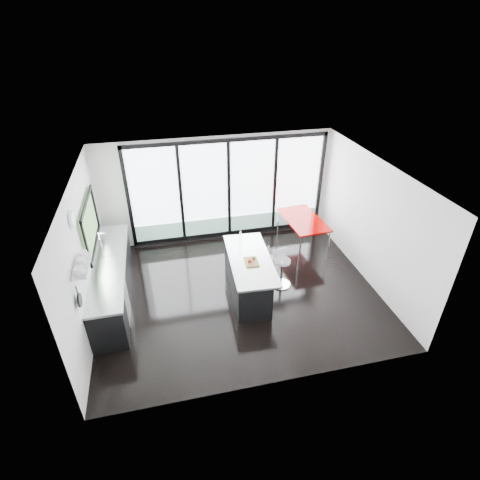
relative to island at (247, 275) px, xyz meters
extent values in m
cube|color=black|center=(-0.18, 0.01, -0.43)|extent=(6.00, 5.00, 0.00)
cube|color=white|center=(-0.18, 0.01, 2.37)|extent=(6.00, 5.00, 0.00)
cube|color=silver|center=(-0.18, 2.51, 0.97)|extent=(6.00, 0.00, 2.80)
cube|color=white|center=(0.12, 2.48, 0.97)|extent=(5.00, 0.02, 2.50)
cube|color=gray|center=(0.12, 2.44, -0.06)|extent=(5.00, 0.02, 0.44)
cube|color=black|center=(-1.13, 2.44, 0.97)|extent=(0.08, 0.04, 2.50)
cube|color=black|center=(0.12, 2.44, 0.97)|extent=(0.08, 0.04, 2.50)
cube|color=black|center=(1.37, 2.44, 0.97)|extent=(0.08, 0.04, 2.50)
cube|color=silver|center=(-0.18, -2.49, 0.97)|extent=(6.00, 0.00, 2.80)
cube|color=silver|center=(-3.18, 0.01, 0.97)|extent=(0.00, 5.00, 2.80)
cube|color=#497339|center=(-3.15, 0.91, 1.17)|extent=(0.02, 1.60, 0.90)
cube|color=#AAADAF|center=(-3.05, -0.84, 1.32)|extent=(0.25, 0.80, 0.03)
cylinder|color=white|center=(-3.15, -0.29, 1.92)|extent=(0.04, 0.30, 0.30)
cylinder|color=black|center=(-3.12, -1.24, 0.92)|extent=(0.03, 0.24, 0.24)
cube|color=silver|center=(2.82, 0.01, 0.97)|extent=(0.00, 5.00, 2.80)
cube|color=black|center=(-2.85, 0.41, 0.00)|extent=(0.65, 3.20, 0.87)
cube|color=#AAADAF|center=(-2.85, 0.41, 0.46)|extent=(0.69, 3.24, 0.05)
cube|color=#AAADAF|center=(-2.85, 0.91, 0.46)|extent=(0.45, 0.48, 0.06)
cylinder|color=silver|center=(-3.00, 0.91, 0.71)|extent=(0.02, 0.02, 0.44)
cube|color=#AAADAF|center=(-2.54, -0.34, -0.01)|extent=(0.03, 0.60, 0.80)
cube|color=black|center=(-0.01, 0.00, -0.03)|extent=(0.82, 2.08, 0.81)
cube|color=#AAADAF|center=(0.07, 0.00, 0.39)|extent=(1.01, 2.14, 0.05)
cube|color=#9E7D42|center=(0.06, -0.14, 0.43)|extent=(0.30, 0.39, 0.03)
sphere|color=#A01909|center=(0.01, -0.19, 0.49)|extent=(0.09, 0.09, 0.08)
sphere|color=brown|center=(0.12, -0.10, 0.48)|extent=(0.08, 0.08, 0.08)
cylinder|color=silver|center=(0.02, 0.70, 0.55)|extent=(0.07, 0.07, 0.26)
cylinder|color=silver|center=(0.81, 0.02, -0.09)|extent=(0.51, 0.51, 0.69)
cylinder|color=silver|center=(0.52, 0.27, -0.12)|extent=(0.49, 0.49, 0.64)
cube|color=#980200|center=(1.85, 1.47, -0.02)|extent=(0.97, 1.59, 0.82)
camera|label=1|loc=(-1.64, -6.38, 4.92)|focal=28.00mm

